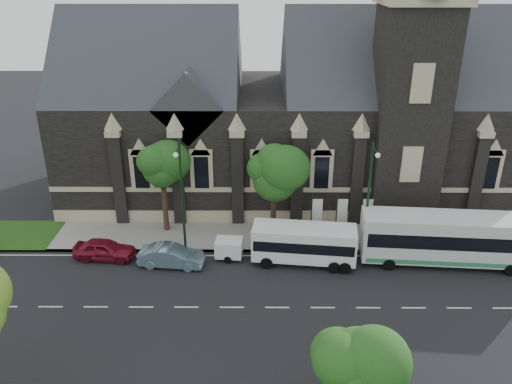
{
  "coord_description": "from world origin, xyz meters",
  "views": [
    {
      "loc": [
        1.74,
        -27.63,
        20.84
      ],
      "look_at": [
        1.57,
        6.0,
        5.66
      ],
      "focal_mm": 35.92,
      "sensor_mm": 36.0,
      "label": 1
    }
  ],
  "objects_px": {
    "box_trailer": "(229,248)",
    "car_far_red": "(105,249)",
    "tour_coach": "(453,238)",
    "banner_flag_right": "(365,214)",
    "tree_walk_left": "(165,167)",
    "street_lamp_near": "(369,193)",
    "tree_park_east": "(355,351)",
    "banner_flag_center": "(340,214)",
    "shuttle_bus": "(304,242)",
    "tree_walk_right": "(277,166)",
    "street_lamp_mid": "(181,193)",
    "sedan": "(171,256)",
    "banner_flag_left": "(315,214)"
  },
  "relations": [
    {
      "from": "box_trailer",
      "to": "sedan",
      "type": "relative_size",
      "value": 0.62
    },
    {
      "from": "tour_coach",
      "to": "sedan",
      "type": "bearing_deg",
      "value": -174.16
    },
    {
      "from": "box_trailer",
      "to": "car_far_red",
      "type": "bearing_deg",
      "value": -174.37
    },
    {
      "from": "car_far_red",
      "to": "street_lamp_mid",
      "type": "bearing_deg",
      "value": -75.45
    },
    {
      "from": "tree_park_east",
      "to": "shuttle_bus",
      "type": "bearing_deg",
      "value": 93.85
    },
    {
      "from": "tour_coach",
      "to": "banner_flag_center",
      "type": "bearing_deg",
      "value": 161.1
    },
    {
      "from": "tour_coach",
      "to": "banner_flag_right",
      "type": "bearing_deg",
      "value": 154.37
    },
    {
      "from": "tree_park_east",
      "to": "tour_coach",
      "type": "bearing_deg",
      "value": 56.15
    },
    {
      "from": "street_lamp_mid",
      "to": "tour_coach",
      "type": "xyz_separation_m",
      "value": [
        20.17,
        -1.52,
        -3.0
      ]
    },
    {
      "from": "tree_park_east",
      "to": "tour_coach",
      "type": "relative_size",
      "value": 0.46
    },
    {
      "from": "tree_walk_left",
      "to": "banner_flag_right",
      "type": "xyz_separation_m",
      "value": [
        16.08,
        -1.7,
        -3.35
      ]
    },
    {
      "from": "banner_flag_left",
      "to": "banner_flag_center",
      "type": "xyz_separation_m",
      "value": [
        2.0,
        0.0,
        0.0
      ]
    },
    {
      "from": "tour_coach",
      "to": "box_trailer",
      "type": "bearing_deg",
      "value": -177.56
    },
    {
      "from": "tree_walk_left",
      "to": "banner_flag_center",
      "type": "bearing_deg",
      "value": -6.89
    },
    {
      "from": "tree_walk_left",
      "to": "tour_coach",
      "type": "xyz_separation_m",
      "value": [
        21.97,
        -5.13,
        -3.62
      ]
    },
    {
      "from": "tree_park_east",
      "to": "banner_flag_right",
      "type": "distance_m",
      "value": 18.91
    },
    {
      "from": "banner_flag_left",
      "to": "banner_flag_center",
      "type": "relative_size",
      "value": 1.0
    },
    {
      "from": "banner_flag_center",
      "to": "box_trailer",
      "type": "distance_m",
      "value": 9.34
    },
    {
      "from": "tour_coach",
      "to": "sedan",
      "type": "relative_size",
      "value": 2.78
    },
    {
      "from": "car_far_red",
      "to": "tree_park_east",
      "type": "bearing_deg",
      "value": -128.58
    },
    {
      "from": "street_lamp_near",
      "to": "box_trailer",
      "type": "bearing_deg",
      "value": -175.13
    },
    {
      "from": "shuttle_bus",
      "to": "banner_flag_left",
      "type": "bearing_deg",
      "value": 78.21
    },
    {
      "from": "banner_flag_right",
      "to": "sedan",
      "type": "distance_m",
      "value": 15.6
    },
    {
      "from": "banner_flag_center",
      "to": "tour_coach",
      "type": "xyz_separation_m",
      "value": [
        7.88,
        -3.43,
        -0.27
      ]
    },
    {
      "from": "banner_flag_left",
      "to": "box_trailer",
      "type": "height_order",
      "value": "banner_flag_left"
    },
    {
      "from": "street_lamp_mid",
      "to": "shuttle_bus",
      "type": "distance_m",
      "value": 9.89
    },
    {
      "from": "tour_coach",
      "to": "car_far_red",
      "type": "xyz_separation_m",
      "value": [
        -26.17,
        0.51,
        -1.32
      ]
    },
    {
      "from": "sedan",
      "to": "street_lamp_mid",
      "type": "bearing_deg",
      "value": -14.79
    },
    {
      "from": "street_lamp_near",
      "to": "car_far_red",
      "type": "xyz_separation_m",
      "value": [
        -20.0,
        -1.01,
        -4.32
      ]
    },
    {
      "from": "tree_walk_right",
      "to": "box_trailer",
      "type": "distance_m",
      "value": 7.64
    },
    {
      "from": "tree_walk_left",
      "to": "street_lamp_near",
      "type": "relative_size",
      "value": 0.85
    },
    {
      "from": "tree_park_east",
      "to": "car_far_red",
      "type": "relative_size",
      "value": 1.35
    },
    {
      "from": "tree_park_east",
      "to": "box_trailer",
      "type": "relative_size",
      "value": 2.1
    },
    {
      "from": "street_lamp_near",
      "to": "tour_coach",
      "type": "xyz_separation_m",
      "value": [
        6.17,
        -1.52,
        -3.0
      ]
    },
    {
      "from": "banner_flag_right",
      "to": "box_trailer",
      "type": "xyz_separation_m",
      "value": [
        -10.78,
        -2.8,
        -1.49
      ]
    },
    {
      "from": "banner_flag_center",
      "to": "box_trailer",
      "type": "bearing_deg",
      "value": -162.31
    },
    {
      "from": "street_lamp_mid",
      "to": "sedan",
      "type": "relative_size",
      "value": 1.85
    },
    {
      "from": "street_lamp_mid",
      "to": "banner_flag_right",
      "type": "height_order",
      "value": "street_lamp_mid"
    },
    {
      "from": "tree_walk_left",
      "to": "street_lamp_near",
      "type": "xyz_separation_m",
      "value": [
        15.8,
        -3.61,
        -0.62
      ]
    },
    {
      "from": "banner_flag_left",
      "to": "banner_flag_right",
      "type": "height_order",
      "value": "same"
    },
    {
      "from": "box_trailer",
      "to": "car_far_red",
      "type": "relative_size",
      "value": 0.64
    },
    {
      "from": "shuttle_bus",
      "to": "tree_walk_right",
      "type": "bearing_deg",
      "value": 117.55
    },
    {
      "from": "banner_flag_center",
      "to": "sedan",
      "type": "xyz_separation_m",
      "value": [
        -13.03,
        -3.88,
        -1.58
      ]
    },
    {
      "from": "street_lamp_near",
      "to": "box_trailer",
      "type": "height_order",
      "value": "street_lamp_near"
    },
    {
      "from": "shuttle_bus",
      "to": "sedan",
      "type": "height_order",
      "value": "shuttle_bus"
    },
    {
      "from": "tree_walk_right",
      "to": "banner_flag_center",
      "type": "bearing_deg",
      "value": -18.64
    },
    {
      "from": "tour_coach",
      "to": "sedan",
      "type": "xyz_separation_m",
      "value": [
        -20.91,
        -0.45,
        -1.31
      ]
    },
    {
      "from": "tree_walk_left",
      "to": "street_lamp_near",
      "type": "bearing_deg",
      "value": -12.87
    },
    {
      "from": "tree_park_east",
      "to": "tour_coach",
      "type": "distance_m",
      "value": 18.11
    },
    {
      "from": "street_lamp_mid",
      "to": "sedan",
      "type": "distance_m",
      "value": 4.8
    }
  ]
}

